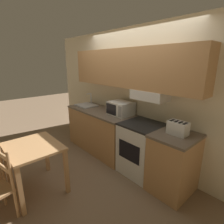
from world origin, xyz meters
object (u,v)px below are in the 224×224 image
Objects in this scene: stove_range at (141,148)px; toaster at (178,128)px; microwave at (121,108)px; sink_basin at (86,105)px; dining_table at (34,153)px.

toaster is at bearing 1.95° from stove_range.
microwave is at bearing 171.52° from stove_range.
stove_range is 0.83m from toaster.
stove_range is 2.05× the size of microwave.
microwave is 0.97× the size of sink_basin.
dining_table is at bearing -59.50° from sink_basin.
stove_range is 1.75m from dining_table.
stove_range is at bearing 63.47° from dining_table.
sink_basin is at bearing 120.50° from dining_table.
microwave is at bearing 5.24° from sink_basin.
stove_range reaches higher than dining_table.
dining_table is at bearing -116.53° from stove_range.
microwave is 1.08m from sink_basin.
sink_basin reaches higher than toaster.
toaster is 0.34× the size of dining_table.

